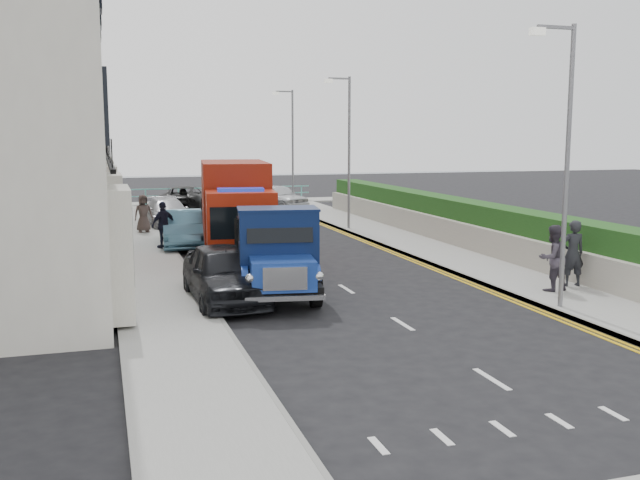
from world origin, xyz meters
The scene contains 22 objects.
ground centered at (0.00, 0.00, 0.00)m, with size 120.00×120.00×0.00m, color black.
pavement_west centered at (-5.20, 9.00, 0.06)m, with size 2.40×38.00×0.12m, color gray.
pavement_east centered at (5.30, 9.00, 0.06)m, with size 2.60×38.00×0.12m, color gray.
promenade centered at (0.00, 29.00, 0.06)m, with size 30.00×2.50×0.12m, color gray.
sea_plane centered at (0.00, 60.00, 0.00)m, with size 120.00×120.00×0.00m, color slate.
terrace_west centered at (-9.47, 13.00, 7.17)m, with size 6.31×30.20×14.25m.
garden_east centered at (7.21, 9.00, 0.90)m, with size 1.45×28.00×1.75m.
seafront_railing centered at (0.00, 28.20, 0.58)m, with size 13.00×0.08×1.11m.
lamp_near centered at (4.18, -2.00, 4.00)m, with size 1.23×0.18×7.00m.
lamp_mid centered at (4.18, 14.00, 4.00)m, with size 1.23×0.18×7.00m.
lamp_far centered at (4.18, 24.00, 4.00)m, with size 1.23×0.18×7.00m.
bedford_lorry centered at (-2.22, 1.21, 1.14)m, with size 2.78×5.43×2.46m.
red_lorry centered at (-2.09, 7.92, 1.83)m, with size 2.99×6.79×3.44m.
parked_car_front centered at (-3.60, 1.41, 0.77)m, with size 1.82×4.53×1.55m, color black.
parked_car_mid centered at (-3.60, 11.35, 0.72)m, with size 1.53×4.38×1.44m, color teal.
parked_car_rear centered at (-3.60, 18.00, 0.67)m, with size 1.89×4.65×1.35m, color #A7A7AC.
seafront_car_left centered at (-1.98, 25.00, 0.74)m, with size 2.45×5.31×1.48m, color black.
seafront_car_right centered at (3.50, 24.47, 0.74)m, with size 1.75×4.36×1.48m, color silver.
pedestrian_east_near centered at (6.10, 0.00, 1.07)m, with size 0.69×0.45×1.89m, color #222327.
pedestrian_east_far centered at (5.18, -0.36, 1.03)m, with size 0.89×0.69×1.83m, color #3A3440.
pedestrian_west_near centered at (-4.40, 10.50, 1.01)m, with size 1.04×0.43×1.78m, color black.
pedestrian_west_far centered at (-4.87, 15.32, 0.95)m, with size 0.82×0.53×1.67m, color #3C302B.
Camera 1 is at (-6.62, -16.92, 4.38)m, focal length 40.00 mm.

